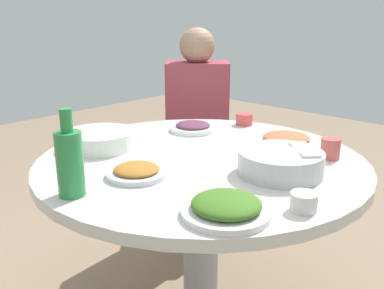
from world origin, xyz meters
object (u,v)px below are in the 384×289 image
(green_bottle, at_px, (70,161))
(tea_cup_far, at_px, (244,119))
(soup_bowl, at_px, (100,140))
(round_dining_table, at_px, (201,191))
(dish_tofu_braise, at_px, (286,139))
(tea_cup_near, at_px, (304,202))
(tea_cup_side, at_px, (330,149))
(dish_stirfry, at_px, (137,171))
(stool_for_diner_left, at_px, (197,198))
(rice_bowl, at_px, (281,162))
(diner_left, at_px, (197,110))
(dish_greens, at_px, (226,207))
(dish_eggplant, at_px, (193,127))

(green_bottle, xyz_separation_m, tea_cup_far, (0.13, -0.98, -0.08))
(green_bottle, height_order, tea_cup_far, green_bottle)
(soup_bowl, bearing_deg, round_dining_table, -153.37)
(dish_tofu_braise, relative_size, tea_cup_near, 3.31)
(tea_cup_side, bearing_deg, tea_cup_near, 108.23)
(dish_stirfry, distance_m, tea_cup_far, 0.78)
(tea_cup_far, bearing_deg, soup_bowl, 74.44)
(tea_cup_side, xyz_separation_m, stool_for_diner_left, (0.95, -0.33, -0.59))
(round_dining_table, height_order, rice_bowl, rice_bowl)
(dish_tofu_braise, bearing_deg, tea_cup_side, 165.92)
(soup_bowl, bearing_deg, dish_tofu_braise, -131.93)
(tea_cup_far, height_order, diner_left, diner_left)
(dish_greens, xyz_separation_m, diner_left, (0.96, -0.93, -0.04))
(dish_greens, bearing_deg, rice_bowl, -80.29)
(round_dining_table, xyz_separation_m, dish_eggplant, (0.27, -0.25, 0.15))
(round_dining_table, relative_size, rice_bowl, 4.27)
(dish_eggplant, relative_size, stool_for_diner_left, 0.46)
(tea_cup_side, relative_size, stool_for_diner_left, 0.17)
(stool_for_diner_left, bearing_deg, dish_stirfry, 122.47)
(dish_eggplant, relative_size, tea_cup_far, 2.58)
(dish_greens, relative_size, tea_cup_side, 3.18)
(tea_cup_far, bearing_deg, round_dining_table, 109.64)
(rice_bowl, relative_size, diner_left, 0.36)
(soup_bowl, bearing_deg, tea_cup_side, -145.00)
(dish_eggplant, distance_m, dish_tofu_braise, 0.42)
(tea_cup_far, xyz_separation_m, diner_left, (0.43, -0.15, -0.05))
(green_bottle, xyz_separation_m, diner_left, (0.56, -1.13, -0.12))
(tea_cup_near, distance_m, stool_for_diner_left, 1.46)
(dish_stirfry, distance_m, dish_greens, 0.38)
(rice_bowl, relative_size, dish_greens, 1.17)
(tea_cup_near, relative_size, stool_for_diner_left, 0.17)
(dish_tofu_braise, distance_m, stool_for_diner_left, 0.97)
(round_dining_table, distance_m, diner_left, 0.89)
(tea_cup_side, relative_size, diner_left, 0.10)
(dish_greens, distance_m, tea_cup_near, 0.21)
(dish_tofu_braise, relative_size, tea_cup_side, 3.20)
(tea_cup_near, bearing_deg, rice_bowl, -44.95)
(dish_eggplant, xyz_separation_m, tea_cup_side, (-0.61, -0.06, 0.02))
(soup_bowl, distance_m, dish_eggplant, 0.44)
(round_dining_table, xyz_separation_m, tea_cup_near, (-0.48, 0.14, 0.15))
(rice_bowl, distance_m, tea_cup_side, 0.26)
(dish_stirfry, height_order, dish_tofu_braise, dish_tofu_braise)
(soup_bowl, relative_size, dish_stirfry, 1.40)
(dish_greens, bearing_deg, dish_eggplant, -40.89)
(soup_bowl, height_order, diner_left, diner_left)
(rice_bowl, height_order, diner_left, diner_left)
(dish_greens, xyz_separation_m, tea_cup_near, (-0.13, -0.16, 0.00))
(rice_bowl, xyz_separation_m, dish_greens, (-0.06, 0.35, -0.02))
(tea_cup_far, bearing_deg, dish_greens, 123.95)
(diner_left, bearing_deg, round_dining_table, 133.69)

